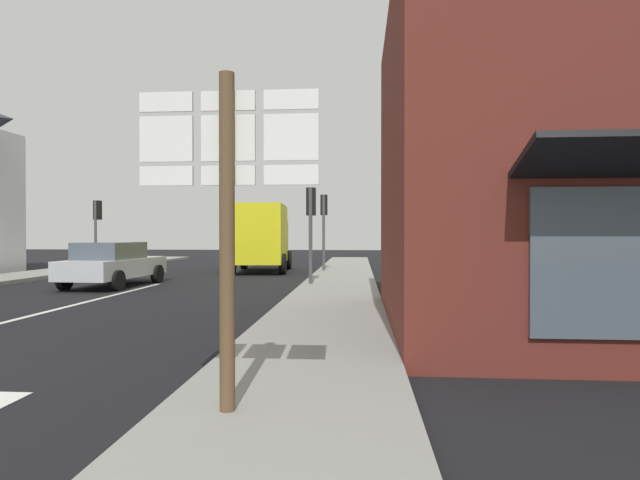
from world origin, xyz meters
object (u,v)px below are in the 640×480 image
at_px(delivery_truck, 261,236).
at_px(traffic_light_near_right, 311,214).
at_px(route_sign_post, 228,205).
at_px(sedan_far, 113,264).
at_px(traffic_light_far_left, 97,219).
at_px(traffic_light_far_right, 324,215).

bearing_deg(delivery_truck, traffic_light_near_right, -66.22).
relative_size(route_sign_post, traffic_light_near_right, 0.98).
distance_m(sedan_far, traffic_light_far_left, 8.15).
bearing_deg(traffic_light_near_right, delivery_truck, 113.78).
bearing_deg(traffic_light_near_right, sedan_far, -178.59).
bearing_deg(route_sign_post, sedan_far, 120.62).
bearing_deg(delivery_truck, traffic_light_far_left, -179.94).
bearing_deg(traffic_light_far_left, delivery_truck, 0.06).
xyz_separation_m(route_sign_post, traffic_light_near_right, (-0.38, 11.95, 0.40)).
relative_size(delivery_truck, traffic_light_near_right, 1.58).
bearing_deg(traffic_light_far_right, traffic_light_near_right, -90.00).
bearing_deg(sedan_far, traffic_light_near_right, 1.41).
bearing_deg(traffic_light_far_right, sedan_far, -136.70).
height_order(sedan_far, route_sign_post, route_sign_post).
bearing_deg(traffic_light_far_left, route_sign_post, -59.05).
distance_m(delivery_truck, traffic_light_near_right, 7.29).
relative_size(sedan_far, traffic_light_far_right, 1.23).
relative_size(traffic_light_far_left, traffic_light_near_right, 1.02).
xyz_separation_m(sedan_far, traffic_light_near_right, (6.60, 0.16, 1.65)).
xyz_separation_m(sedan_far, traffic_light_far_left, (-4.17, 6.79, 1.70)).
distance_m(traffic_light_far_right, traffic_light_near_right, 6.06).
height_order(route_sign_post, traffic_light_near_right, traffic_light_near_right).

